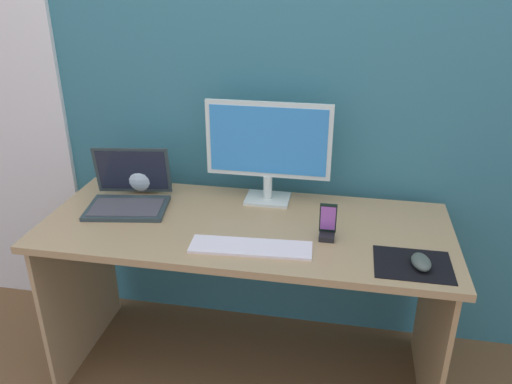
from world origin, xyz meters
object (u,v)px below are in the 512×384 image
(laptop, at_px, (129,195))
(fishbowl, at_px, (143,173))
(monitor, at_px, (268,147))
(keyboard_external, at_px, (251,247))
(mouse, at_px, (421,262))
(phone_in_dock, at_px, (327,226))

(laptop, xyz_separation_m, fishbowl, (-0.00, 0.16, 0.03))
(monitor, bearing_deg, keyboard_external, -89.19)
(monitor, relative_size, laptop, 1.44)
(keyboard_external, relative_size, mouse, 4.22)
(monitor, distance_m, laptop, 0.59)
(fishbowl, bearing_deg, monitor, -1.06)
(mouse, height_order, phone_in_dock, phone_in_dock)
(mouse, bearing_deg, laptop, 158.84)
(phone_in_dock, bearing_deg, fishbowl, 160.53)
(fishbowl, xyz_separation_m, mouse, (1.11, -0.42, -0.06))
(fishbowl, distance_m, mouse, 1.19)
(fishbowl, bearing_deg, laptop, -89.08)
(monitor, xyz_separation_m, mouse, (0.57, -0.41, -0.21))
(monitor, xyz_separation_m, phone_in_dock, (0.26, -0.27, -0.19))
(fishbowl, height_order, phone_in_dock, fishbowl)
(laptop, relative_size, phone_in_dock, 2.50)
(laptop, bearing_deg, fishbowl, 90.92)
(keyboard_external, distance_m, phone_in_dock, 0.28)
(fishbowl, bearing_deg, keyboard_external, -36.28)
(fishbowl, relative_size, keyboard_external, 0.39)
(phone_in_dock, bearing_deg, keyboard_external, -154.81)
(monitor, bearing_deg, phone_in_dock, -46.57)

